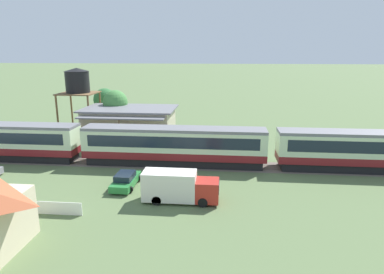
{
  "coord_description": "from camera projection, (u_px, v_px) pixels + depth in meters",
  "views": [
    {
      "loc": [
        -0.75,
        -36.35,
        12.36
      ],
      "look_at": [
        -4.54,
        1.92,
        2.61
      ],
      "focal_mm": 32.0,
      "sensor_mm": 36.0,
      "label": 1
    }
  ],
  "objects": [
    {
      "name": "yard_tree_1",
      "position": [
        115.0,
        103.0,
        49.42
      ],
      "size": [
        3.56,
        3.56,
        6.86
      ],
      "color": "brown",
      "rests_on": "ground_plane"
    },
    {
      "name": "passenger_train",
      "position": [
        176.0,
        144.0,
        37.61
      ],
      "size": [
        62.7,
        3.11,
        4.22
      ],
      "color": "maroon",
      "rests_on": "ground_plane"
    },
    {
      "name": "parked_car_green",
      "position": [
        126.0,
        180.0,
        31.83
      ],
      "size": [
        2.25,
        4.46,
        1.35
      ],
      "rotation": [
        0.0,
        0.0,
        1.55
      ],
      "color": "#287A38",
      "rests_on": "ground_plane"
    },
    {
      "name": "station_building",
      "position": [
        130.0,
        125.0,
        47.27
      ],
      "size": [
        12.55,
        8.92,
        4.76
      ],
      "color": "#BCB293",
      "rests_on": "ground_plane"
    },
    {
      "name": "delivery_truck_red",
      "position": [
        178.0,
        187.0,
        28.54
      ],
      "size": [
        6.36,
        2.02,
        2.62
      ],
      "color": "#B2281E",
      "rests_on": "ground_plane"
    },
    {
      "name": "ground_plane",
      "position": [
        231.0,
        165.0,
        38.02
      ],
      "size": [
        600.0,
        600.0,
        0.0
      ],
      "primitive_type": "plane",
      "color": "#566B42"
    },
    {
      "name": "yard_tree_0",
      "position": [
        105.0,
        100.0,
        59.89
      ],
      "size": [
        3.97,
        3.97,
        5.99
      ],
      "color": "brown",
      "rests_on": "ground_plane"
    },
    {
      "name": "railway_track",
      "position": [
        161.0,
        164.0,
        38.36
      ],
      "size": [
        106.41,
        3.6,
        0.04
      ],
      "color": "#665B51",
      "rests_on": "ground_plane"
    },
    {
      "name": "water_tower",
      "position": [
        77.0,
        83.0,
        50.65
      ],
      "size": [
        5.25,
        5.25,
        9.89
      ],
      "color": "brown",
      "rests_on": "ground_plane"
    }
  ]
}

